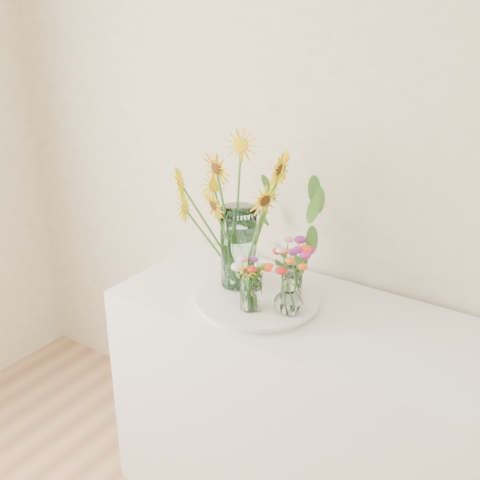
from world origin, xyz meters
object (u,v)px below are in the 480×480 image
at_px(mason_jar, 239,248).
at_px(tray, 257,301).
at_px(small_vase_a, 251,292).
at_px(small_vase_c, 292,281).
at_px(counter, 300,413).
at_px(small_vase_b, 289,294).

bearing_deg(mason_jar, tray, -21.42).
bearing_deg(tray, small_vase_a, -72.43).
bearing_deg(small_vase_c, mason_jar, -173.22).
relative_size(counter, mason_jar, 4.53).
height_order(counter, small_vase_a, small_vase_a).
bearing_deg(tray, counter, 17.28).
height_order(counter, small_vase_c, small_vase_c).
distance_m(tray, mason_jar, 0.21).
relative_size(mason_jar, small_vase_b, 2.11).
height_order(mason_jar, small_vase_c, mason_jar).
bearing_deg(tray, mason_jar, 158.58).
height_order(tray, small_vase_a, small_vase_a).
distance_m(counter, tray, 0.49).
height_order(counter, small_vase_b, small_vase_b).
xyz_separation_m(mason_jar, small_vase_c, (0.21, 0.03, -0.09)).
xyz_separation_m(small_vase_a, small_vase_c, (0.07, 0.15, -0.00)).
distance_m(small_vase_a, small_vase_c, 0.17).
bearing_deg(counter, small_vase_a, -135.96).
relative_size(small_vase_a, small_vase_c, 1.00).
xyz_separation_m(mason_jar, small_vase_b, (0.26, -0.08, -0.08)).
distance_m(mason_jar, small_vase_b, 0.28).
xyz_separation_m(counter, small_vase_a, (-0.14, -0.14, 0.54)).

